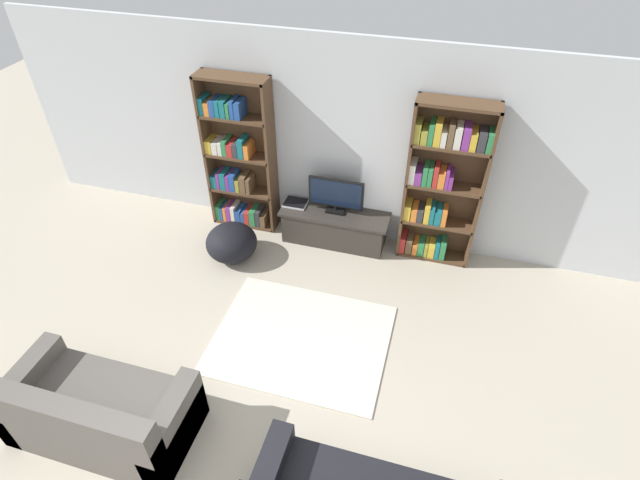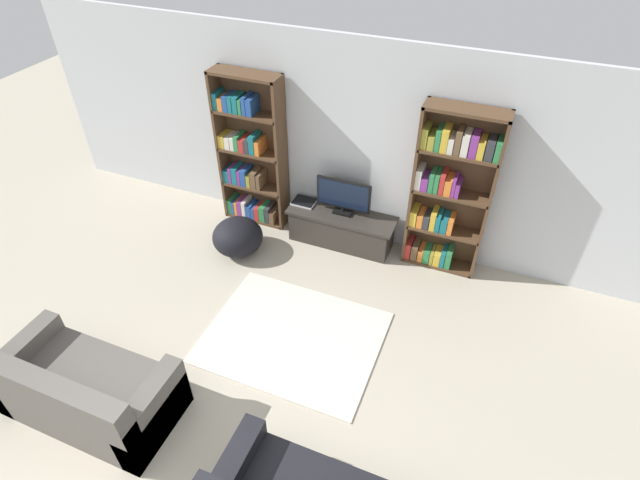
# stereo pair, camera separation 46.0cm
# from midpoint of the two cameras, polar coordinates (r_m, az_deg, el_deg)

# --- Properties ---
(wall_back) EXTENTS (8.80, 0.06, 2.60)m
(wall_back) POSITION_cam_midpoint_polar(r_m,az_deg,el_deg) (6.13, 1.01, 10.78)
(wall_back) COLOR silver
(wall_back) RESTS_ON ground_plane
(bookshelf_left) EXTENTS (0.89, 0.30, 2.08)m
(bookshelf_left) POSITION_cam_midpoint_polar(r_m,az_deg,el_deg) (6.61, -11.32, 8.91)
(bookshelf_left) COLOR #513823
(bookshelf_left) RESTS_ON ground_plane
(bookshelf_right) EXTENTS (0.89, 0.30, 2.08)m
(bookshelf_right) POSITION_cam_midpoint_polar(r_m,az_deg,el_deg) (5.96, 11.51, 6.14)
(bookshelf_right) COLOR #513823
(bookshelf_right) RESTS_ON ground_plane
(tv_stand) EXTENTS (1.40, 0.44, 0.46)m
(tv_stand) POSITION_cam_midpoint_polar(r_m,az_deg,el_deg) (6.51, -0.37, 1.42)
(tv_stand) COLOR #332D28
(tv_stand) RESTS_ON ground_plane
(television) EXTENTS (0.71, 0.16, 0.48)m
(television) POSITION_cam_midpoint_polar(r_m,az_deg,el_deg) (6.26, -0.27, 5.12)
(television) COLOR black
(television) RESTS_ON tv_stand
(laptop) EXTENTS (0.30, 0.24, 0.03)m
(laptop) POSITION_cam_midpoint_polar(r_m,az_deg,el_deg) (6.56, -4.84, 4.18)
(laptop) COLOR silver
(laptop) RESTS_ON tv_stand
(area_rug) EXTENTS (1.84, 1.46, 0.02)m
(area_rug) POSITION_cam_midpoint_polar(r_m,az_deg,el_deg) (5.48, -4.62, -11.29)
(area_rug) COLOR beige
(area_rug) RESTS_ON ground_plane
(couch_left_sectional) EXTENTS (1.60, 0.82, 0.85)m
(couch_left_sectional) POSITION_cam_midpoint_polar(r_m,az_deg,el_deg) (5.09, -26.48, -17.46)
(couch_left_sectional) COLOR #56514C
(couch_left_sectional) RESTS_ON ground_plane
(beanbag_ottoman) EXTENTS (0.64, 0.64, 0.46)m
(beanbag_ottoman) POSITION_cam_midpoint_polar(r_m,az_deg,el_deg) (6.41, -12.11, -0.35)
(beanbag_ottoman) COLOR black
(beanbag_ottoman) RESTS_ON ground_plane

